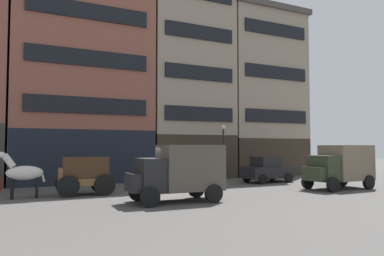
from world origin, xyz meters
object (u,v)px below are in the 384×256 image
at_px(delivery_truck_near, 340,165).
at_px(sedan_parked_curb, 267,169).
at_px(delivery_truck_far, 179,171).
at_px(draft_horse, 23,172).
at_px(streetlamp_curbside, 223,145).
at_px(cargo_wagon, 84,173).

bearing_deg(delivery_truck_near, sedan_parked_curb, 106.23).
distance_m(delivery_truck_near, sedan_parked_curb, 5.32).
bearing_deg(delivery_truck_far, sedan_parked_curb, 30.64).
height_order(delivery_truck_near, sedan_parked_curb, delivery_truck_near).
xyz_separation_m(draft_horse, streetlamp_curbside, (13.35, 3.26, 1.40)).
distance_m(sedan_parked_curb, streetlamp_curbside, 3.61).
relative_size(cargo_wagon, streetlamp_curbside, 0.72).
xyz_separation_m(draft_horse, delivery_truck_near, (17.23, -3.85, 0.15)).
bearing_deg(delivery_truck_near, delivery_truck_far, -177.87).
distance_m(cargo_wagon, delivery_truck_near, 14.79).
bearing_deg(delivery_truck_near, cargo_wagon, 164.94).
relative_size(cargo_wagon, delivery_truck_near, 0.67).
bearing_deg(delivery_truck_near, streetlamp_curbside, 118.65).
relative_size(cargo_wagon, sedan_parked_curb, 0.77).
xyz_separation_m(delivery_truck_near, streetlamp_curbside, (-3.88, 7.11, 1.25)).
xyz_separation_m(delivery_truck_near, sedan_parked_curb, (-1.48, 5.08, -0.51)).
distance_m(cargo_wagon, delivery_truck_far, 5.54).
relative_size(delivery_truck_near, sedan_parked_curb, 1.15).
relative_size(delivery_truck_near, streetlamp_curbside, 1.07).
relative_size(delivery_truck_far, streetlamp_curbside, 1.07).
distance_m(delivery_truck_far, sedan_parked_curb, 10.76).
xyz_separation_m(draft_horse, delivery_truck_far, (6.50, -4.24, 0.15)).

